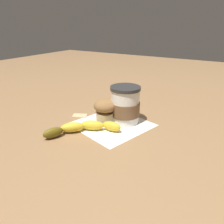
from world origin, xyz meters
The scene contains 6 objects.
ground_plane centered at (0.00, 0.00, 0.00)m, with size 3.00×3.00×0.00m, color #936D47.
paper_napkin centered at (0.00, 0.00, 0.00)m, with size 0.22×0.22×0.00m, color white.
coffee_cup centered at (-0.04, 0.02, 0.06)m, with size 0.10×0.10×0.12m.
muffin centered at (0.00, -0.03, 0.05)m, with size 0.07×0.07×0.08m.
banana centered at (0.09, -0.05, 0.02)m, with size 0.17×0.18×0.03m.
sugar_packet centered at (0.00, -0.13, 0.00)m, with size 0.05×0.03×0.01m, color #E0B27F.
Camera 1 is at (0.55, 0.33, 0.31)m, focal length 35.00 mm.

